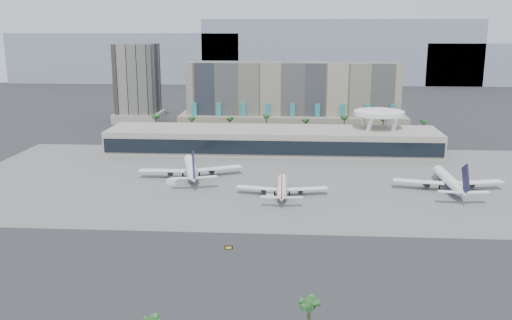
# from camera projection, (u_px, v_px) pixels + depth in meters

# --- Properties ---
(ground) EXTENTS (900.00, 900.00, 0.00)m
(ground) POSITION_uv_depth(u_px,v_px,m) (259.00, 223.00, 190.69)
(ground) COLOR #232326
(ground) RESTS_ON ground
(apron_pad) EXTENTS (260.00, 130.00, 0.06)m
(apron_pad) POSITION_uv_depth(u_px,v_px,m) (267.00, 179.00, 244.05)
(apron_pad) COLOR #5B5B59
(apron_pad) RESTS_ON ground
(mountain_ridge) EXTENTS (680.00, 60.00, 70.00)m
(mountain_ridge) POSITION_uv_depth(u_px,v_px,m) (310.00, 56.00, 637.92)
(mountain_ridge) COLOR gray
(mountain_ridge) RESTS_ON ground
(hotel) EXTENTS (140.00, 30.00, 42.00)m
(hotel) POSITION_uv_depth(u_px,v_px,m) (293.00, 103.00, 355.35)
(hotel) COLOR gray
(hotel) RESTS_ON ground
(office_tower) EXTENTS (30.00, 30.00, 52.00)m
(office_tower) POSITION_uv_depth(u_px,v_px,m) (138.00, 88.00, 385.68)
(office_tower) COLOR black
(office_tower) RESTS_ON ground
(terminal) EXTENTS (170.00, 32.50, 14.50)m
(terminal) POSITION_uv_depth(u_px,v_px,m) (272.00, 139.00, 295.75)
(terminal) COLOR #A39E8F
(terminal) RESTS_ON ground
(saucer_structure) EXTENTS (26.00, 26.00, 21.89)m
(saucer_structure) POSITION_uv_depth(u_px,v_px,m) (379.00, 116.00, 295.31)
(saucer_structure) COLOR white
(saucer_structure) RESTS_ON ground
(palm_row) EXTENTS (157.80, 2.80, 13.10)m
(palm_row) POSITION_uv_depth(u_px,v_px,m) (287.00, 121.00, 328.47)
(palm_row) COLOR brown
(palm_row) RESTS_ON ground
(airliner_left) EXTENTS (44.04, 45.74, 16.05)m
(airliner_left) POSITION_uv_depth(u_px,v_px,m) (191.00, 168.00, 246.64)
(airliner_left) COLOR white
(airliner_left) RESTS_ON ground
(airliner_centre) EXTENTS (36.07, 37.11, 12.81)m
(airliner_centre) POSITION_uv_depth(u_px,v_px,m) (282.00, 187.00, 220.72)
(airliner_centre) COLOR white
(airliner_centre) RESTS_ON ground
(airliner_right) EXTENTS (44.33, 45.63, 15.75)m
(airliner_right) POSITION_uv_depth(u_px,v_px,m) (449.00, 181.00, 227.29)
(airliner_right) COLOR white
(airliner_right) RESTS_ON ground
(service_vehicle_a) EXTENTS (4.85, 3.59, 2.14)m
(service_vehicle_a) POSITION_uv_depth(u_px,v_px,m) (172.00, 182.00, 236.46)
(service_vehicle_a) COLOR silver
(service_vehicle_a) RESTS_ON ground
(service_vehicle_b) EXTENTS (3.06, 1.83, 1.54)m
(service_vehicle_b) POSITION_uv_depth(u_px,v_px,m) (270.00, 196.00, 217.64)
(service_vehicle_b) COLOR silver
(service_vehicle_b) RESTS_ON ground
(taxiway_sign) EXTENTS (2.39, 0.44, 1.08)m
(taxiway_sign) POSITION_uv_depth(u_px,v_px,m) (229.00, 247.00, 168.45)
(taxiway_sign) COLOR black
(taxiway_sign) RESTS_ON ground
(near_palm_b) EXTENTS (6.00, 6.00, 13.49)m
(near_palm_b) POSITION_uv_depth(u_px,v_px,m) (309.00, 311.00, 110.78)
(near_palm_b) COLOR brown
(near_palm_b) RESTS_ON ground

